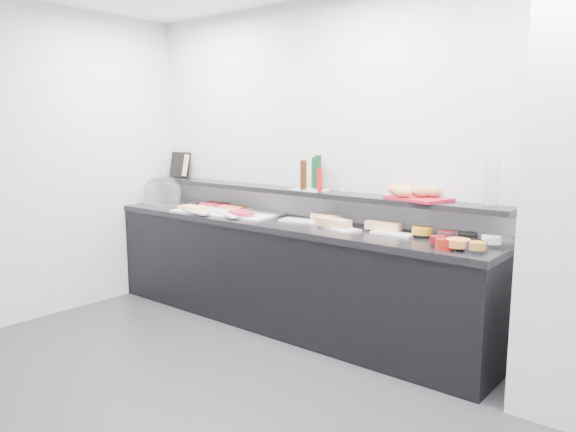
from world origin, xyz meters
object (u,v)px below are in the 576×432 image
Objects in this scene: cloche_base at (172,204)px; bread_tray at (418,198)px; framed_print at (180,165)px; sandwich_plate_mid at (339,228)px; condiment_tray at (310,190)px; carafe at (492,185)px.

bread_tray is (2.53, 0.21, 0.24)m from cloche_base.
framed_print is at bearing 115.85° from cloche_base.
cloche_base is 2.55m from bread_tray.
framed_print is 2.70m from bread_tray.
sandwich_plate_mid is at bearing -7.93° from cloche_base.
cloche_base is at bearing -63.00° from framed_print.
condiment_tray is (1.73, -0.07, -0.12)m from framed_print.
cloche_base is at bearing -160.28° from bread_tray.
sandwich_plate_mid is at bearing -170.84° from carafe.
condiment_tray is 0.96× the size of carafe.
carafe reaches higher than sandwich_plate_mid.
cloche_base is 1.77× the size of framed_print.
bread_tray is at bearing -3.25° from cloche_base.
framed_print reaches higher than cloche_base.
bread_tray is 0.55m from carafe.
sandwich_plate_mid is 0.87× the size of bread_tray.
condiment_tray is at bearing 179.65° from carafe.
carafe is (3.23, -0.08, 0.02)m from framed_print.
condiment_tray is 0.96m from bread_tray.
sandwich_plate_mid is 1.42× the size of framed_print.
bread_tray is 1.41× the size of carafe.
framed_print is at bearing -165.93° from bread_tray.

